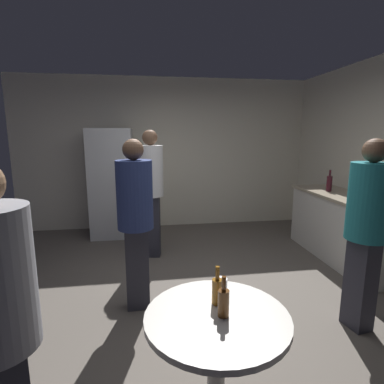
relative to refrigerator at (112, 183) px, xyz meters
The scene contains 13 objects.
ground_plane 2.58m from the refrigerator, 66.72° to the right, with size 5.20×5.20×0.10m, color #5B544C.
wall_back 1.13m from the refrigerator, 24.45° to the left, with size 5.32×0.06×2.70m, color silver.
refrigerator is the anchor object (origin of this frame).
kitchen_counter 3.61m from the refrigerator, 25.70° to the right, with size 0.64×1.83×0.90m.
kettle 3.79m from the refrigerator, 33.02° to the right, with size 0.24×0.17×0.18m.
wine_bottle_on_counter 3.40m from the refrigerator, 21.12° to the right, with size 0.08×0.08×0.31m.
foreground_table 3.84m from the refrigerator, 75.67° to the right, with size 0.80×0.80×0.73m.
beer_bottle_amber 3.73m from the refrigerator, 74.91° to the right, with size 0.06×0.06×0.23m.
beer_bottle_brown 3.85m from the refrigerator, 75.32° to the right, with size 0.06×0.06×0.23m.
plastic_cup_white 3.66m from the refrigerator, 73.92° to the right, with size 0.08×0.08×0.11m, color white.
person_in_navy_shirt 2.38m from the refrigerator, 78.69° to the right, with size 0.36×0.36×1.67m.
person_in_teal_shirt 3.82m from the refrigerator, 50.70° to the right, with size 0.40×0.40×1.67m.
person_in_white_shirt 1.23m from the refrigerator, 58.59° to the right, with size 0.39×0.39×1.77m.
Camera 1 is at (-0.36, -2.97, 1.70)m, focal length 28.36 mm.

